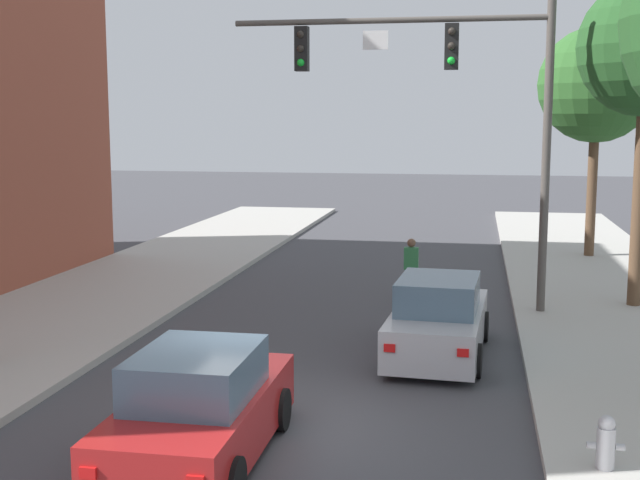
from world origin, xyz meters
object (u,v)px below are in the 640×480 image
object	(u,v)px
car_lead_silver	(438,320)
car_following_red	(200,411)
pedestrian_crossing_road	(411,267)
fire_hydrant	(606,442)
street_tree_third	(597,85)
traffic_signal_mast	(453,88)

from	to	relation	value
car_lead_silver	car_following_red	size ratio (longest dim) A/B	1.02
pedestrian_crossing_road	fire_hydrant	distance (m)	10.83
pedestrian_crossing_road	fire_hydrant	xyz separation A→B (m)	(3.32, -10.30, -0.41)
car_lead_silver	pedestrian_crossing_road	world-z (taller)	pedestrian_crossing_road
car_following_red	fire_hydrant	xyz separation A→B (m)	(5.36, 0.41, -0.22)
fire_hydrant	street_tree_third	distance (m)	18.73
car_lead_silver	street_tree_third	xyz separation A→B (m)	(4.44, 12.48, 5.02)
car_following_red	fire_hydrant	size ratio (longest dim) A/B	5.90
car_lead_silver	pedestrian_crossing_road	distance (m)	4.99
traffic_signal_mast	car_following_red	distance (m)	11.08
pedestrian_crossing_road	street_tree_third	xyz separation A→B (m)	(5.35, 7.57, 4.83)
car_following_red	fire_hydrant	world-z (taller)	car_following_red
pedestrian_crossing_road	street_tree_third	distance (m)	10.46
car_following_red	street_tree_third	xyz separation A→B (m)	(7.40, 18.28, 5.02)
car_following_red	street_tree_third	world-z (taller)	street_tree_third
street_tree_third	car_following_red	bearing A→B (deg)	-112.03
car_lead_silver	fire_hydrant	bearing A→B (deg)	-65.97
traffic_signal_mast	car_lead_silver	bearing A→B (deg)	-91.28
car_lead_silver	street_tree_third	bearing A→B (deg)	70.43
traffic_signal_mast	fire_hydrant	world-z (taller)	traffic_signal_mast
traffic_signal_mast	street_tree_third	bearing A→B (deg)	63.42
street_tree_third	fire_hydrant	bearing A→B (deg)	-96.49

